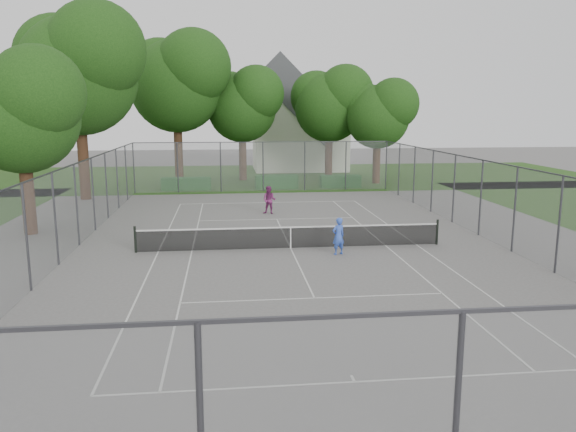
{
  "coord_description": "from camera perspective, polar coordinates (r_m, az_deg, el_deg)",
  "views": [
    {
      "loc": [
        -2.66,
        -22.82,
        5.77
      ],
      "look_at": [
        0.0,
        1.0,
        1.2
      ],
      "focal_mm": 35.0,
      "sensor_mm": 36.0,
      "label": 1
    }
  ],
  "objects": [
    {
      "name": "perimeter_fence",
      "position": [
        23.32,
        0.27,
        1.01
      ],
      "size": [
        18.08,
        34.08,
        3.52
      ],
      "color": "#38383D",
      "rests_on": "ground"
    },
    {
      "name": "tree_far_midleft",
      "position": [
        46.43,
        -4.6,
        11.48
      ],
      "size": [
        6.44,
        5.88,
        9.25
      ],
      "color": "#351E13",
      "rests_on": "ground"
    },
    {
      "name": "tree_far_right",
      "position": [
        44.79,
        9.23,
        10.43
      ],
      "size": [
        5.67,
        5.18,
        8.15
      ],
      "color": "#351E13",
      "rests_on": "ground"
    },
    {
      "name": "tree_far_left",
      "position": [
        45.55,
        -11.19,
        13.56
      ],
      "size": [
        8.22,
        7.51,
        11.82
      ],
      "color": "#351E13",
      "rests_on": "ground"
    },
    {
      "name": "tree_far_midright",
      "position": [
        46.42,
        4.35,
        11.53
      ],
      "size": [
        6.48,
        5.92,
        9.31
      ],
      "color": "#351E13",
      "rests_on": "ground"
    },
    {
      "name": "hedge_left",
      "position": [
        41.57,
        -10.29,
        3.25
      ],
      "size": [
        3.55,
        1.06,
        0.89
      ],
      "primitive_type": "cube",
      "color": "#194E1B",
      "rests_on": "ground"
    },
    {
      "name": "tree_side_back",
      "position": [
        38.5,
        -20.51,
        14.12
      ],
      "size": [
        8.55,
        7.81,
        12.29
      ],
      "color": "#351E13",
      "rests_on": "ground"
    },
    {
      "name": "hedge_right",
      "position": [
        42.39,
        5.34,
        3.53
      ],
      "size": [
        2.98,
        1.09,
        0.89
      ],
      "primitive_type": "cube",
      "color": "#194E1B",
      "rests_on": "ground"
    },
    {
      "name": "tennis_net",
      "position": [
        23.57,
        0.27,
        -2.1
      ],
      "size": [
        12.87,
        0.1,
        1.1
      ],
      "color": "black",
      "rests_on": "ground"
    },
    {
      "name": "hedge_mid",
      "position": [
        41.53,
        -1.17,
        3.48
      ],
      "size": [
        3.13,
        0.89,
        0.98
      ],
      "primitive_type": "cube",
      "color": "#194E1B",
      "rests_on": "ground"
    },
    {
      "name": "tree_side_front",
      "position": [
        28.43,
        -25.46,
        10.0
      ],
      "size": [
        5.96,
        5.44,
        8.57
      ],
      "color": "#351E13",
      "rests_on": "ground"
    },
    {
      "name": "girl_player",
      "position": [
        22.64,
        5.14,
        -2.04
      ],
      "size": [
        0.65,
        0.54,
        1.51
      ],
      "primitive_type": "imported",
      "rotation": [
        0.0,
        0.0,
        3.52
      ],
      "color": "blue",
      "rests_on": "ground"
    },
    {
      "name": "court_markings",
      "position": [
        23.69,
        0.27,
        -3.29
      ],
      "size": [
        11.03,
        23.83,
        0.01
      ],
      "color": "beige",
      "rests_on": "ground"
    },
    {
      "name": "ground",
      "position": [
        23.69,
        0.27,
        -3.3
      ],
      "size": [
        120.0,
        120.0,
        0.0
      ],
      "primitive_type": "plane",
      "color": "#5E5C5A",
      "rests_on": "ground"
    },
    {
      "name": "woman_player",
      "position": [
        31.33,
        -1.91,
        1.62
      ],
      "size": [
        0.93,
        0.84,
        1.56
      ],
      "primitive_type": "imported",
      "rotation": [
        0.0,
        0.0,
        -0.4
      ],
      "color": "#792861",
      "rests_on": "ground"
    },
    {
      "name": "grass_far",
      "position": [
        49.24,
        -3.24,
        4.04
      ],
      "size": [
        60.0,
        20.0,
        0.0
      ],
      "primitive_type": "cube",
      "color": "#204112",
      "rests_on": "ground"
    },
    {
      "name": "house",
      "position": [
        54.72,
        1.15,
        9.31
      ],
      "size": [
        8.69,
        6.74,
        10.82
      ],
      "color": "silver",
      "rests_on": "ground"
    }
  ]
}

